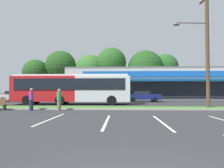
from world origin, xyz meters
name	(u,v)px	position (x,y,z in m)	size (l,w,h in m)	color
grass_median	(123,108)	(0.00, 14.00, 0.06)	(56.00, 2.20, 0.12)	#427A2D
curb_lip	(124,109)	(0.00, 12.78, 0.06)	(56.00, 0.24, 0.12)	#99968C
parking_stripe_0	(51,119)	(-3.90, 7.58, 0.00)	(0.12, 4.80, 0.01)	silver
parking_stripe_1	(106,122)	(-0.92, 6.76, 0.00)	(0.12, 4.80, 0.01)	silver
parking_stripe_2	(162,122)	(1.71, 6.68, 0.00)	(0.12, 4.80, 0.01)	silver
storefront_building	(152,84)	(5.61, 35.60, 2.72)	(30.11, 12.54, 5.44)	#BCB7AD
tree_far_left	(36,73)	(-20.13, 43.81, 5.77)	(6.07, 6.07, 8.81)	#473323
tree_left	(61,66)	(-14.43, 44.57, 7.35)	(7.22, 7.22, 10.97)	#473323
tree_mid_left	(90,70)	(-7.38, 44.64, 6.38)	(7.17, 7.17, 9.97)	#473323
tree_mid	(111,63)	(-2.35, 43.30, 7.94)	(6.75, 6.75, 11.34)	#473323
tree_mid_right	(145,68)	(5.33, 43.04, 6.57)	(7.98, 7.98, 10.57)	#473323
tree_right	(165,67)	(10.43, 46.09, 7.18)	(6.18, 6.18, 10.29)	#473323
utility_pole	(206,45)	(6.83, 14.04, 5.29)	(3.05, 2.40, 9.90)	#4C3826
city_bus	(72,88)	(-5.60, 19.09, 1.77)	(12.75, 2.69, 3.25)	#AD191E
car_0	(143,96)	(2.74, 24.42, 0.76)	(4.62, 1.96, 1.44)	navy
car_3	(16,96)	(-14.59, 24.35, 0.76)	(4.26, 1.99, 1.47)	#B7B7BC
pedestrian_near_bench	(59,100)	(-4.85, 12.04, 0.82)	(0.33, 0.33, 1.64)	#726651
pedestrian_mid	(31,99)	(-6.98, 12.07, 0.85)	(0.34, 0.34, 1.68)	#1E2338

